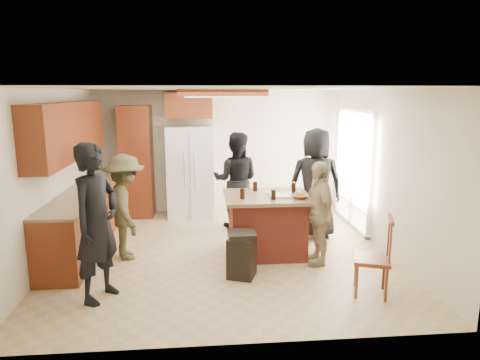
{
  "coord_description": "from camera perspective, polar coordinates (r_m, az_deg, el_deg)",
  "views": [
    {
      "loc": [
        -0.32,
        -6.3,
        2.44
      ],
      "look_at": [
        0.25,
        -0.02,
        1.15
      ],
      "focal_mm": 32.0,
      "sensor_mm": 36.0,
      "label": 1
    }
  ],
  "objects": [
    {
      "name": "room_shell",
      "position": [
        9.36,
        25.03,
        0.79
      ],
      "size": [
        8.0,
        5.2,
        5.0
      ],
      "color": "tan",
      "rests_on": "ground"
    },
    {
      "name": "person_front_left",
      "position": [
        5.3,
        -18.55,
        -5.45
      ],
      "size": [
        0.76,
        0.84,
        1.89
      ],
      "primitive_type": "imported",
      "rotation": [
        0.0,
        0.0,
        1.11
      ],
      "color": "black",
      "rests_on": "ground"
    },
    {
      "name": "person_behind_left",
      "position": [
        7.78,
        -0.54,
        -0.02
      ],
      "size": [
        0.94,
        0.69,
        1.75
      ],
      "primitive_type": "imported",
      "rotation": [
        0.0,
        0.0,
        2.94
      ],
      "color": "black",
      "rests_on": "ground"
    },
    {
      "name": "person_behind_right",
      "position": [
        7.33,
        10.01,
        -0.44
      ],
      "size": [
        0.96,
        0.66,
        1.88
      ],
      "primitive_type": "imported",
      "rotation": [
        0.0,
        0.0,
        3.07
      ],
      "color": "black",
      "rests_on": "ground"
    },
    {
      "name": "person_side_right",
      "position": [
        6.23,
        10.43,
        -4.35
      ],
      "size": [
        0.53,
        0.92,
        1.5
      ],
      "primitive_type": "imported",
      "rotation": [
        0.0,
        0.0,
        -1.48
      ],
      "color": "tan",
      "rests_on": "ground"
    },
    {
      "name": "person_counter",
      "position": [
        6.53,
        -15.0,
        -3.51
      ],
      "size": [
        0.75,
        1.11,
        1.57
      ],
      "primitive_type": "imported",
      "rotation": [
        0.0,
        0.0,
        1.87
      ],
      "color": "#393A22",
      "rests_on": "ground"
    },
    {
      "name": "left_cabinetry",
      "position": [
        7.13,
        -20.71,
        -1.21
      ],
      "size": [
        0.64,
        3.0,
        2.3
      ],
      "color": "maroon",
      "rests_on": "ground"
    },
    {
      "name": "back_wall_units",
      "position": [
        8.63,
        -11.91,
        4.26
      ],
      "size": [
        1.8,
        0.6,
        2.45
      ],
      "color": "maroon",
      "rests_on": "ground"
    },
    {
      "name": "refrigerator",
      "position": [
        8.56,
        -6.63,
        1.13
      ],
      "size": [
        0.9,
        0.76,
        1.8
      ],
      "color": "white",
      "rests_on": "ground"
    },
    {
      "name": "kitchen_island",
      "position": [
        6.56,
        3.58,
        -5.91
      ],
      "size": [
        1.28,
        1.03,
        0.93
      ],
      "color": "maroon",
      "rests_on": "ground"
    },
    {
      "name": "island_items",
      "position": [
        6.37,
        5.7,
        -1.86
      ],
      "size": [
        0.99,
        0.68,
        0.15
      ],
      "color": "silver",
      "rests_on": "kitchen_island"
    },
    {
      "name": "trash_bin",
      "position": [
        5.81,
        0.24,
        -9.85
      ],
      "size": [
        0.44,
        0.44,
        0.63
      ],
      "color": "black",
      "rests_on": "ground"
    },
    {
      "name": "spindle_chair",
      "position": [
        5.52,
        17.37,
        -10.07
      ],
      "size": [
        0.53,
        0.53,
        0.99
      ],
      "color": "maroon",
      "rests_on": "ground"
    }
  ]
}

